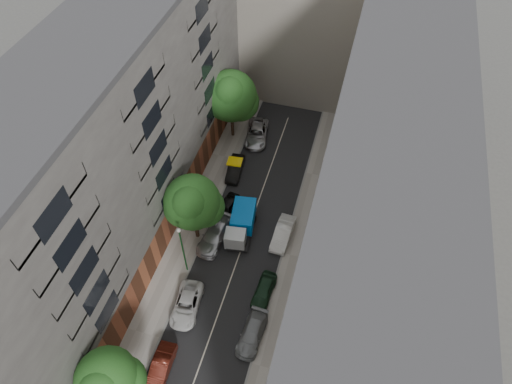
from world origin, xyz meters
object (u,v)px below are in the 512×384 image
(car_right_2, at_px, (264,290))
(tree_far, at_px, (231,98))
(pedestrian, at_px, (314,214))
(car_left_4, at_px, (226,208))
(tree_mid, at_px, (193,204))
(lamp_post, at_px, (182,246))
(car_left_1, at_px, (161,367))
(tarp_truck, at_px, (241,223))
(tree_near, at_px, (108,381))
(car_left_6, at_px, (257,133))
(car_right_1, at_px, (252,334))
(car_right_3, at_px, (283,233))
(car_left_2, at_px, (187,305))
(car_left_3, at_px, (215,235))
(car_left_5, at_px, (235,168))

(car_right_2, xyz_separation_m, tree_far, (-8.96, 19.27, 5.09))
(pedestrian, bearing_deg, car_left_4, 30.75)
(tree_mid, relative_size, lamp_post, 1.23)
(car_left_1, relative_size, car_right_2, 1.05)
(tarp_truck, bearing_deg, tree_mid, -162.06)
(pedestrian, bearing_deg, tree_far, -18.29)
(car_left_1, height_order, tree_near, tree_near)
(car_left_6, bearing_deg, tree_far, -179.45)
(lamp_post, bearing_deg, car_left_1, -81.35)
(tree_mid, relative_size, pedestrian, 4.44)
(car_right_1, xyz_separation_m, car_right_3, (0.11, 10.65, 0.09))
(car_right_2, xyz_separation_m, tree_mid, (-7.86, 4.20, 4.63))
(car_left_1, relative_size, car_left_4, 0.99)
(car_left_2, bearing_deg, car_left_3, 83.82)
(car_left_1, xyz_separation_m, car_right_3, (6.36, 15.25, 0.07))
(car_left_3, bearing_deg, lamp_post, -101.38)
(car_left_1, relative_size, tree_near, 0.59)
(car_left_2, xyz_separation_m, car_left_3, (0.00, 7.60, 0.09))
(car_right_2, relative_size, lamp_post, 0.60)
(car_left_2, height_order, car_right_3, car_right_3)
(car_left_5, relative_size, car_right_3, 0.93)
(car_left_1, bearing_deg, lamp_post, 96.03)
(car_left_1, relative_size, car_left_6, 0.76)
(car_right_2, distance_m, pedestrian, 9.71)
(car_left_3, distance_m, car_right_1, 10.63)
(lamp_post, bearing_deg, tree_far, 94.25)
(tarp_truck, relative_size, car_right_3, 1.23)
(tarp_truck, height_order, car_left_2, tarp_truck)
(car_left_5, relative_size, tree_near, 0.61)
(car_left_4, relative_size, tree_near, 0.59)
(car_right_2, bearing_deg, pedestrian, 77.96)
(lamp_post, bearing_deg, car_left_2, -68.79)
(tree_near, bearing_deg, lamp_post, 86.99)
(car_left_2, height_order, pedestrian, pedestrian)
(car_left_2, distance_m, car_left_6, 22.95)
(tarp_truck, distance_m, car_right_3, 4.22)
(tarp_truck, xyz_separation_m, car_left_4, (-2.20, 1.90, -0.65))
(car_left_6, relative_size, tree_near, 0.77)
(car_left_5, distance_m, tree_mid, 10.50)
(car_left_3, height_order, tree_far, tree_far)
(tree_near, relative_size, lamp_post, 1.07)
(tarp_truck, xyz_separation_m, car_left_3, (-2.20, -1.70, -0.59))
(car_right_1, xyz_separation_m, tree_near, (-8.29, -7.64, 3.98))
(car_left_6, bearing_deg, tree_near, -102.84)
(car_left_2, height_order, car_left_3, car_left_3)
(car_right_3, relative_size, tree_near, 0.65)
(car_left_2, height_order, lamp_post, lamp_post)
(pedestrian, bearing_deg, tree_mid, 48.12)
(tarp_truck, xyz_separation_m, tree_mid, (-3.90, -1.89, 3.94))
(car_left_5, bearing_deg, car_left_6, 77.39)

